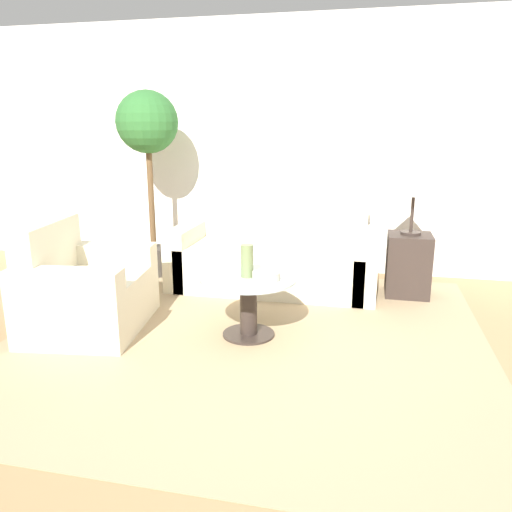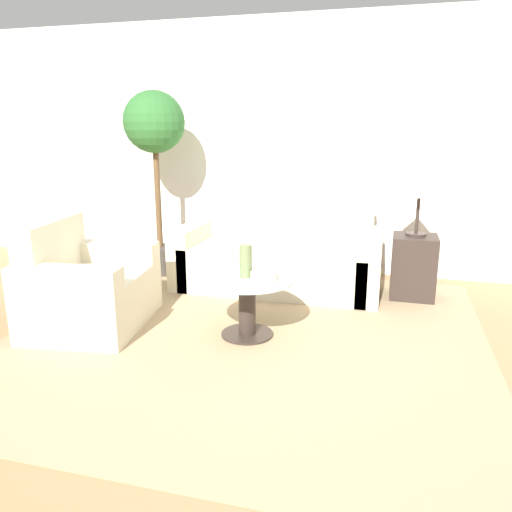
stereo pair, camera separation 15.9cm
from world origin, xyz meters
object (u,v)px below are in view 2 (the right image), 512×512
object	(u,v)px
table_lamp	(420,184)
vase	(246,261)
armchair	(84,291)
sofa_main	(280,258)
coffee_table	(247,298)
bowl	(264,276)
potted_plant	(155,141)

from	to	relation	value
table_lamp	vase	size ratio (longest dim) A/B	2.47
armchair	table_lamp	xyz separation A→B (m)	(2.49, 1.36, 0.75)
sofa_main	coffee_table	size ratio (longest dim) A/B	2.74
sofa_main	table_lamp	distance (m)	1.45
table_lamp	sofa_main	bearing A→B (deg)	178.98
vase	bowl	xyz separation A→B (m)	(0.15, -0.04, -0.09)
sofa_main	potted_plant	world-z (taller)	potted_plant
sofa_main	table_lamp	xyz separation A→B (m)	(1.24, -0.02, 0.75)
potted_plant	bowl	size ratio (longest dim) A/B	9.39
bowl	armchair	bearing A→B (deg)	-176.68
bowl	coffee_table	bearing A→B (deg)	164.97
potted_plant	bowl	distance (m)	2.22
coffee_table	vase	world-z (taller)	vase
table_lamp	vase	xyz separation A→B (m)	(-1.22, -1.24, -0.45)
sofa_main	potted_plant	xyz separation A→B (m)	(-1.31, 0.09, 1.09)
sofa_main	armchair	distance (m)	1.86
table_lamp	bowl	distance (m)	1.75
armchair	vase	size ratio (longest dim) A/B	4.51
table_lamp	vase	bearing A→B (deg)	-134.51
armchair	coffee_table	size ratio (longest dim) A/B	1.53
sofa_main	bowl	bearing A→B (deg)	-82.29
coffee_table	vase	xyz separation A→B (m)	(-0.01, 0.00, 0.28)
vase	coffee_table	bearing A→B (deg)	-20.51
table_lamp	potted_plant	xyz separation A→B (m)	(-2.55, 0.11, 0.34)
bowl	table_lamp	bearing A→B (deg)	50.15
sofa_main	vase	bearing A→B (deg)	-88.77
coffee_table	bowl	distance (m)	0.24
coffee_table	bowl	bearing A→B (deg)	-15.03
coffee_table	vase	size ratio (longest dim) A/B	2.94
coffee_table	table_lamp	world-z (taller)	table_lamp
potted_plant	bowl	world-z (taller)	potted_plant
table_lamp	bowl	xyz separation A→B (m)	(-1.07, -1.28, -0.54)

